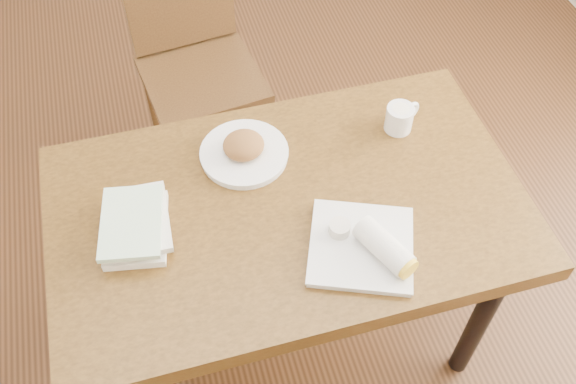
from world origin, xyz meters
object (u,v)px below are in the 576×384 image
object	(u,v)px
plate_scone	(244,151)
book_stack	(136,225)
coffee_mug	(400,117)
chair_far	(193,49)
plate_burrito	(368,246)
table	(288,222)

from	to	relation	value
plate_scone	book_stack	world-z (taller)	plate_scone
plate_scone	coffee_mug	size ratio (longest dim) A/B	2.19
chair_far	plate_burrito	bearing A→B (deg)	-77.25
plate_scone	plate_burrito	bearing A→B (deg)	-60.35
plate_scone	coffee_mug	xyz separation A→B (m)	(0.46, -0.01, 0.02)
chair_far	coffee_mug	bearing A→B (deg)	-56.95
table	book_stack	world-z (taller)	book_stack
chair_far	plate_scone	world-z (taller)	chair_far
chair_far	coffee_mug	size ratio (longest dim) A/B	8.40
plate_scone	coffee_mug	distance (m)	0.46
table	plate_scone	size ratio (longest dim) A/B	5.06
table	chair_far	xyz separation A→B (m)	(-0.11, 0.94, -0.12)
book_stack	plate_scone	bearing A→B (deg)	28.53
table	coffee_mug	bearing A→B (deg)	25.23
plate_burrito	coffee_mug	bearing A→B (deg)	58.33
table	coffee_mug	xyz separation A→B (m)	(0.38, 0.18, 0.13)
chair_far	book_stack	distance (m)	0.99
table	book_stack	distance (m)	0.41
coffee_mug	plate_burrito	xyz separation A→B (m)	(-0.23, -0.38, -0.02)
coffee_mug	plate_burrito	bearing A→B (deg)	-121.67
table	plate_scone	distance (m)	0.23
coffee_mug	book_stack	xyz separation A→B (m)	(-0.78, -0.16, -0.01)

